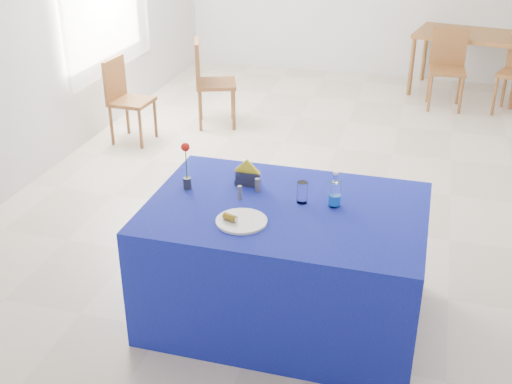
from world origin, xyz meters
TOP-DOWN VIEW (x-y plane):
  - floor at (0.00, 0.00)m, footprint 7.00×7.00m
  - plate at (-0.08, -2.23)m, footprint 0.28×0.28m
  - drinking_glass at (0.19, -1.91)m, footprint 0.06×0.06m
  - salt_shaker at (-0.17, -1.97)m, footprint 0.03×0.03m
  - pepper_shaker at (-0.10, -1.84)m, footprint 0.03×0.03m
  - blue_table at (0.11, -1.98)m, footprint 1.60×1.10m
  - water_bottle at (0.38, -1.90)m, footprint 0.07×0.07m
  - napkin_holder at (-0.18, -1.77)m, footprint 0.16×0.06m
  - rose_vase at (-0.52, -1.92)m, footprint 0.05×0.05m
  - oak_table at (1.24, 2.97)m, footprint 1.40×1.04m
  - chair_bg_left at (0.99, 2.42)m, footprint 0.43×0.43m
  - chair_win_a at (-2.11, 0.42)m, footprint 0.40×0.40m
  - chair_win_b at (-1.45, 1.07)m, footprint 0.53×0.53m
  - banana_pieces at (-0.14, -2.25)m, footprint 0.09×0.06m

SIDE VIEW (x-z plane):
  - floor at x=0.00m, z-range 0.00..0.00m
  - blue_table at x=0.11m, z-range 0.00..0.76m
  - chair_win_a at x=-2.11m, z-range 0.07..0.91m
  - chair_bg_left at x=0.99m, z-range 0.07..0.97m
  - chair_win_b at x=-1.45m, z-range 0.07..1.00m
  - oak_table at x=1.24m, z-range 0.30..1.06m
  - plate at x=-0.08m, z-range 0.76..0.77m
  - banana_pieces at x=-0.14m, z-range 0.77..0.81m
  - salt_shaker at x=-0.17m, z-range 0.76..0.84m
  - pepper_shaker at x=-0.10m, z-range 0.76..0.84m
  - napkin_holder at x=-0.18m, z-range 0.72..0.89m
  - drinking_glass at x=0.19m, z-range 0.76..0.89m
  - water_bottle at x=0.38m, z-range 0.72..0.94m
  - rose_vase at x=-0.52m, z-range 0.76..1.06m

